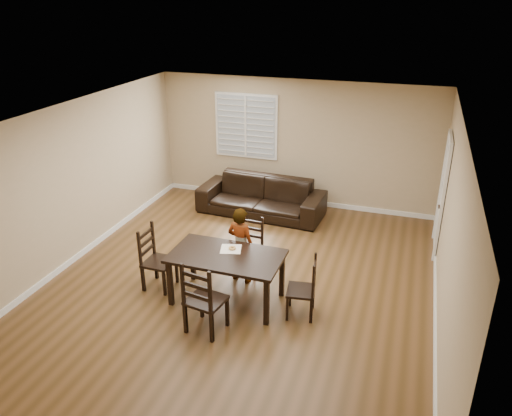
# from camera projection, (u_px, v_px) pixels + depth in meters

# --- Properties ---
(ground) EXTENTS (7.00, 7.00, 0.00)m
(ground) POSITION_uv_depth(u_px,v_px,m) (241.00, 282.00, 8.07)
(ground) COLOR brown
(ground) RESTS_ON ground
(room) EXTENTS (6.04, 7.04, 2.72)m
(room) POSITION_uv_depth(u_px,v_px,m) (245.00, 174.00, 7.49)
(room) COLOR tan
(room) RESTS_ON ground
(dining_table) EXTENTS (1.67, 0.95, 0.78)m
(dining_table) POSITION_uv_depth(u_px,v_px,m) (226.00, 260.00, 7.35)
(dining_table) COLOR black
(dining_table) RESTS_ON ground
(chair_near) EXTENTS (0.45, 0.43, 0.93)m
(chair_near) POSITION_uv_depth(u_px,v_px,m) (251.00, 245.00, 8.36)
(chair_near) COLOR black
(chair_near) RESTS_ON ground
(chair_far) EXTENTS (0.56, 0.54, 1.09)m
(chair_far) POSITION_uv_depth(u_px,v_px,m) (200.00, 304.00, 6.66)
(chair_far) COLOR black
(chair_far) RESTS_ON ground
(chair_left) EXTENTS (0.44, 0.47, 1.03)m
(chair_left) POSITION_uv_depth(u_px,v_px,m) (152.00, 259.00, 7.81)
(chair_left) COLOR black
(chair_left) RESTS_ON ground
(chair_right) EXTENTS (0.45, 0.47, 0.93)m
(chair_right) POSITION_uv_depth(u_px,v_px,m) (309.00, 290.00, 7.10)
(chair_right) COLOR black
(chair_right) RESTS_ON ground
(child) EXTENTS (0.52, 0.40, 1.27)m
(child) POSITION_uv_depth(u_px,v_px,m) (241.00, 245.00, 7.89)
(child) COLOR gray
(child) RESTS_ON ground
(napkin) EXTENTS (0.37, 0.37, 0.00)m
(napkin) POSITION_uv_depth(u_px,v_px,m) (231.00, 249.00, 7.47)
(napkin) COLOR beige
(napkin) RESTS_ON dining_table
(donut) EXTENTS (0.11, 0.11, 0.04)m
(donut) POSITION_uv_depth(u_px,v_px,m) (232.00, 248.00, 7.46)
(donut) COLOR #B38240
(donut) RESTS_ON napkin
(sofa) EXTENTS (2.66, 1.17, 0.76)m
(sofa) POSITION_uv_depth(u_px,v_px,m) (261.00, 197.00, 10.41)
(sofa) COLOR black
(sofa) RESTS_ON ground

